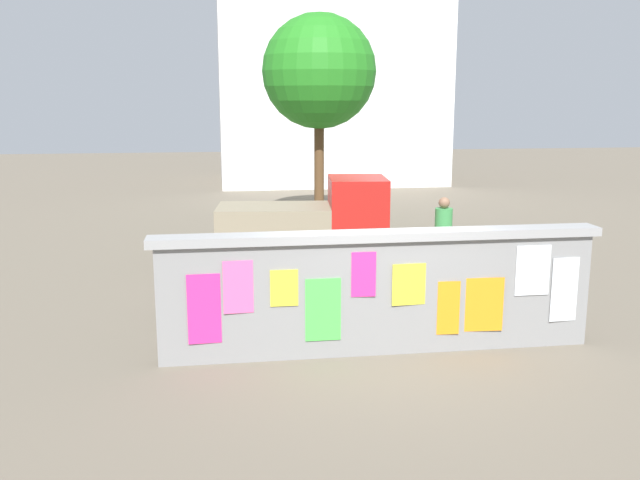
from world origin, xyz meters
The scene contains 8 objects.
ground centered at (0.00, 8.00, 0.00)m, with size 60.00×60.00×0.00m, color #6B6051.
poster_wall centered at (0.00, 0.00, 0.89)m, with size 6.26×0.42×1.73m.
auto_rickshaw_truck centered at (-0.20, 5.52, 0.90)m, with size 3.74×1.87×1.85m.
motorcycle centered at (-2.04, 1.69, 0.46)m, with size 1.89×0.60×0.87m.
bicycle_near centered at (1.42, 2.00, 0.36)m, with size 1.70×0.44×0.95m.
person_walking centered at (2.18, 3.83, 0.99)m, with size 0.47×0.47×1.62m.
tree_roadside centered at (0.64, 10.14, 4.21)m, with size 3.11×3.11×5.78m.
building_background centered at (2.57, 20.65, 4.69)m, with size 9.44×6.19×9.35m.
Camera 1 is at (-2.18, -9.07, 3.51)m, focal length 39.01 mm.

